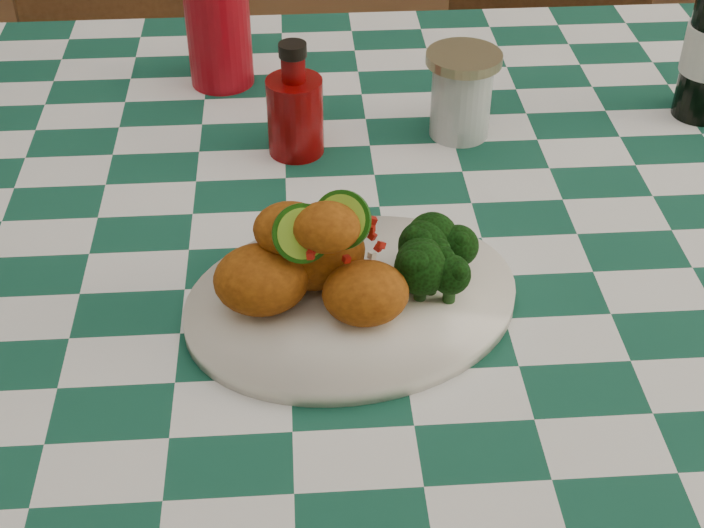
{
  "coord_description": "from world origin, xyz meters",
  "views": [
    {
      "loc": [
        -0.09,
        -0.89,
        1.4
      ],
      "look_at": [
        -0.04,
        -0.17,
        0.84
      ],
      "focal_mm": 50.0,
      "sensor_mm": 36.0,
      "label": 1
    }
  ],
  "objects_px": {
    "plate": "(352,302)",
    "wooden_chair_right": "(520,148)",
    "mason_jar": "(461,95)",
    "wooden_chair_left": "(174,155)",
    "fried_chicken_pile": "(327,251)",
    "red_tumbler": "(219,31)",
    "dining_table": "(374,446)",
    "ketchup_bottle": "(295,99)"
  },
  "relations": [
    {
      "from": "mason_jar",
      "to": "wooden_chair_left",
      "type": "xyz_separation_m",
      "value": [
        -0.43,
        0.54,
        -0.4
      ]
    },
    {
      "from": "dining_table",
      "to": "mason_jar",
      "type": "xyz_separation_m",
      "value": [
        0.11,
        0.15,
        0.45
      ]
    },
    {
      "from": "fried_chicken_pile",
      "to": "ketchup_bottle",
      "type": "relative_size",
      "value": 1.2
    },
    {
      "from": "fried_chicken_pile",
      "to": "plate",
      "type": "bearing_deg",
      "value": 0.0
    },
    {
      "from": "plate",
      "to": "ketchup_bottle",
      "type": "height_order",
      "value": "ketchup_bottle"
    },
    {
      "from": "plate",
      "to": "mason_jar",
      "type": "relative_size",
      "value": 3.02
    },
    {
      "from": "plate",
      "to": "wooden_chair_right",
      "type": "height_order",
      "value": "wooden_chair_right"
    },
    {
      "from": "ketchup_bottle",
      "to": "dining_table",
      "type": "bearing_deg",
      "value": -54.55
    },
    {
      "from": "plate",
      "to": "mason_jar",
      "type": "bearing_deg",
      "value": 64.58
    },
    {
      "from": "red_tumbler",
      "to": "wooden_chair_right",
      "type": "relative_size",
      "value": 0.18
    },
    {
      "from": "dining_table",
      "to": "red_tumbler",
      "type": "relative_size",
      "value": 11.38
    },
    {
      "from": "red_tumbler",
      "to": "fried_chicken_pile",
      "type": "bearing_deg",
      "value": -76.24
    },
    {
      "from": "mason_jar",
      "to": "wooden_chair_left",
      "type": "height_order",
      "value": "mason_jar"
    },
    {
      "from": "plate",
      "to": "wooden_chair_right",
      "type": "bearing_deg",
      "value": 66.43
    },
    {
      "from": "wooden_chair_right",
      "to": "wooden_chair_left",
      "type": "bearing_deg",
      "value": -157.01
    },
    {
      "from": "wooden_chair_right",
      "to": "plate",
      "type": "bearing_deg",
      "value": -92.1
    },
    {
      "from": "dining_table",
      "to": "plate",
      "type": "height_order",
      "value": "plate"
    },
    {
      "from": "mason_jar",
      "to": "ketchup_bottle",
      "type": "bearing_deg",
      "value": -172.19
    },
    {
      "from": "wooden_chair_left",
      "to": "wooden_chair_right",
      "type": "xyz_separation_m",
      "value": [
        0.66,
        0.02,
        -0.02
      ]
    },
    {
      "from": "mason_jar",
      "to": "red_tumbler",
      "type": "bearing_deg",
      "value": 151.98
    },
    {
      "from": "red_tumbler",
      "to": "mason_jar",
      "type": "relative_size",
      "value": 1.37
    },
    {
      "from": "dining_table",
      "to": "fried_chicken_pile",
      "type": "height_order",
      "value": "fried_chicken_pile"
    },
    {
      "from": "plate",
      "to": "mason_jar",
      "type": "xyz_separation_m",
      "value": [
        0.15,
        0.32,
        0.04
      ]
    },
    {
      "from": "dining_table",
      "to": "wooden_chair_right",
      "type": "bearing_deg",
      "value": 64.28
    },
    {
      "from": "red_tumbler",
      "to": "wooden_chair_left",
      "type": "relative_size",
      "value": 0.17
    },
    {
      "from": "wooden_chair_left",
      "to": "ketchup_bottle",
      "type": "bearing_deg",
      "value": -91.24
    },
    {
      "from": "wooden_chair_left",
      "to": "fried_chicken_pile",
      "type": "bearing_deg",
      "value": -96.81
    },
    {
      "from": "fried_chicken_pile",
      "to": "mason_jar",
      "type": "xyz_separation_m",
      "value": [
        0.18,
        0.32,
        -0.02
      ]
    },
    {
      "from": "fried_chicken_pile",
      "to": "dining_table",
      "type": "bearing_deg",
      "value": 69.08
    },
    {
      "from": "dining_table",
      "to": "ketchup_bottle",
      "type": "distance_m",
      "value": 0.49
    },
    {
      "from": "red_tumbler",
      "to": "wooden_chair_right",
      "type": "height_order",
      "value": "red_tumbler"
    },
    {
      "from": "plate",
      "to": "fried_chicken_pile",
      "type": "height_order",
      "value": "fried_chicken_pile"
    },
    {
      "from": "fried_chicken_pile",
      "to": "ketchup_bottle",
      "type": "xyz_separation_m",
      "value": [
        -0.02,
        0.3,
        -0.0
      ]
    },
    {
      "from": "fried_chicken_pile",
      "to": "wooden_chair_left",
      "type": "relative_size",
      "value": 0.19
    },
    {
      "from": "ketchup_bottle",
      "to": "red_tumbler",
      "type": "bearing_deg",
      "value": 117.11
    },
    {
      "from": "plate",
      "to": "wooden_chair_right",
      "type": "relative_size",
      "value": 0.39
    },
    {
      "from": "wooden_chair_left",
      "to": "plate",
      "type": "bearing_deg",
      "value": -95.4
    },
    {
      "from": "plate",
      "to": "ketchup_bottle",
      "type": "xyz_separation_m",
      "value": [
        -0.05,
        0.3,
        0.06
      ]
    },
    {
      "from": "red_tumbler",
      "to": "mason_jar",
      "type": "bearing_deg",
      "value": -28.02
    },
    {
      "from": "wooden_chair_left",
      "to": "wooden_chair_right",
      "type": "relative_size",
      "value": 1.05
    },
    {
      "from": "dining_table",
      "to": "wooden_chair_left",
      "type": "distance_m",
      "value": 0.77
    },
    {
      "from": "ketchup_bottle",
      "to": "fried_chicken_pile",
      "type": "bearing_deg",
      "value": -85.51
    }
  ]
}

